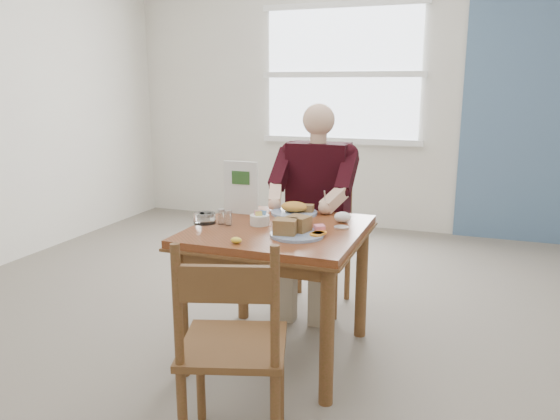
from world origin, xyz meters
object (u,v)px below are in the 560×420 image
at_px(near_plate, 296,229).
at_px(chair_far, 318,237).
at_px(table, 278,247).
at_px(diner, 315,192).
at_px(far_plate, 295,209).
at_px(chair_near, 232,348).

bearing_deg(near_plate, chair_far, 98.80).
distance_m(table, diner, 0.73).
bearing_deg(table, chair_far, 90.00).
xyz_separation_m(chair_far, far_plate, (-0.01, -0.48, 0.30)).
height_order(table, chair_near, chair_near).
xyz_separation_m(diner, far_plate, (-0.01, -0.39, -0.03)).
bearing_deg(diner, near_plate, -80.28).
bearing_deg(far_plate, near_plate, -71.18).
bearing_deg(chair_far, chair_near, -85.62).
xyz_separation_m(table, diner, (0.00, 0.71, 0.17)).
bearing_deg(chair_far, far_plate, -91.09).
xyz_separation_m(chair_far, chair_near, (0.13, -1.67, 0.00)).
xyz_separation_m(near_plate, far_plate, (-0.15, 0.45, -0.01)).
xyz_separation_m(chair_far, diner, (0.00, -0.09, 0.33)).
distance_m(chair_near, near_plate, 0.80).
xyz_separation_m(chair_near, far_plate, (-0.14, 1.19, 0.30)).
bearing_deg(diner, chair_near, -85.37).
bearing_deg(chair_far, diner, -89.99).
bearing_deg(far_plate, chair_near, -83.44).
height_order(chair_near, near_plate, chair_near).
height_order(table, diner, diner).
relative_size(table, chair_near, 0.97).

